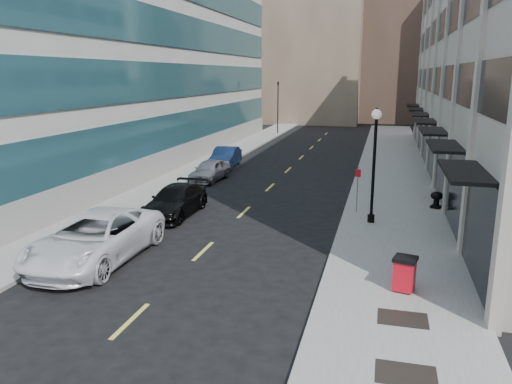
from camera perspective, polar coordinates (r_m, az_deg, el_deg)
The scene contains 20 objects.
ground at distance 13.80m, azimuth -18.29°, elevation -17.57°, with size 160.00×160.00×0.00m, color black.
sidewalk_right at distance 30.59m, azimuth 15.43°, elevation -0.12°, with size 5.00×80.00×0.15m, color gray.
sidewalk_left at distance 33.35m, azimuth -9.35°, elevation 1.27°, with size 3.00×80.00×0.15m, color gray.
building_left at distance 43.38m, azimuth -17.96°, elevation 16.74°, with size 16.14×46.00×20.00m.
skyline_tan_near at distance 78.87m, azimuth 6.92°, elevation 18.37°, with size 14.00×18.00×28.00m, color #9A8064.
skyline_brown at distance 82.43m, azimuth 16.21°, elevation 19.83°, with size 12.00×16.00×34.00m, color brown.
skyline_tan_far at distance 90.33m, azimuth 1.22°, elevation 15.89°, with size 12.00×14.00×22.00m, color #9A8064.
skyline_stone at distance 76.69m, azimuth 23.68°, elevation 14.53°, with size 10.00×14.00×20.00m, color #B5A999.
grate_mid at distance 12.78m, azimuth 16.77°, elevation -19.32°, with size 1.40×1.00×0.01m, color black.
grate_far at distance 15.22m, azimuth 16.42°, elevation -13.70°, with size 1.40×1.00×0.01m, color black.
road_centerline at distance 28.51m, azimuth 0.26°, elevation -0.74°, with size 0.15×68.20×0.01m.
traffic_signal at distance 59.11m, azimuth 2.54°, elevation 12.13°, with size 0.66×0.66×6.98m.
car_white_van at distance 19.83m, azimuth -17.89°, elevation -5.01°, with size 3.03×6.58×1.83m, color white.
car_black_pickup at distance 25.36m, azimuth -9.21°, elevation -1.00°, with size 2.06×5.06×1.47m, color black.
car_silver_sedan at distance 33.35m, azimuth -5.29°, elevation 2.51°, with size 1.68×4.17×1.42m, color gray.
car_blue_sedan at distance 37.92m, azimuth -3.52°, elevation 3.94°, with size 1.63×4.66×1.54m, color #112041.
trash_bin at distance 16.79m, azimuth 16.61°, elevation -8.83°, with size 0.84×0.86×1.13m.
lamppost at distance 23.44m, azimuth 13.38°, elevation 4.06°, with size 0.45×0.45×5.38m.
sign_post at distance 25.28m, azimuth 11.54°, elevation 1.03°, with size 0.27×0.09×2.35m.
urn_planter at distance 27.47m, azimuth 19.95°, elevation -0.65°, with size 0.63×0.63×0.87m.
Camera 1 is at (6.80, -9.81, 6.93)m, focal length 35.00 mm.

